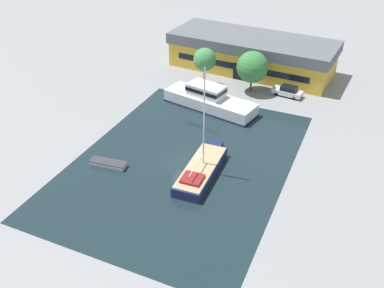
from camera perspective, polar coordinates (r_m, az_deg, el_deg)
name	(u,v)px	position (r m, az deg, el deg)	size (l,w,h in m)	color
ground_plane	(183,161)	(51.59, -1.16, -2.34)	(440.00, 440.00, 0.00)	gray
water_canal	(183,161)	(51.59, -1.16, -2.34)	(24.43, 34.28, 0.01)	#19282D
warehouse_building	(252,53)	(76.28, 7.98, 11.89)	(28.86, 12.65, 5.86)	gold
quay_tree_near_building	(252,67)	(67.51, 8.05, 10.13)	(4.89, 4.89, 6.55)	brown
quay_tree_by_water	(205,60)	(68.72, 1.71, 11.19)	(3.61, 3.61, 6.32)	brown
parked_car	(288,91)	(68.27, 12.63, 6.90)	(4.77, 2.36, 1.64)	silver
sailboat_moored	(201,169)	(49.07, 1.26, -3.41)	(3.63, 11.13, 12.91)	#19234C
motor_cruiser	(209,100)	(62.95, 2.28, 5.91)	(14.68, 6.89, 3.54)	silver
small_dinghy	(108,163)	(51.71, -11.11, -2.54)	(4.64, 1.83, 0.58)	silver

